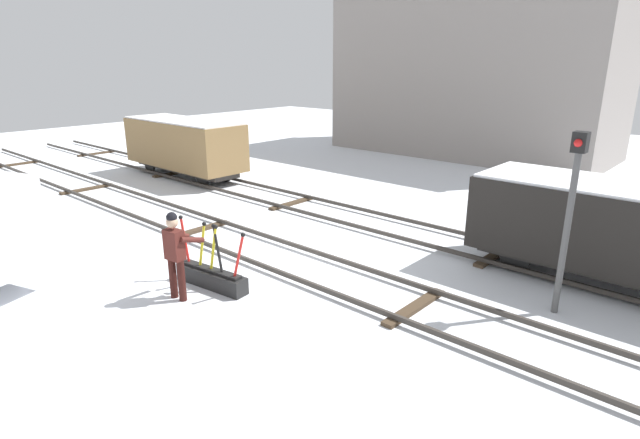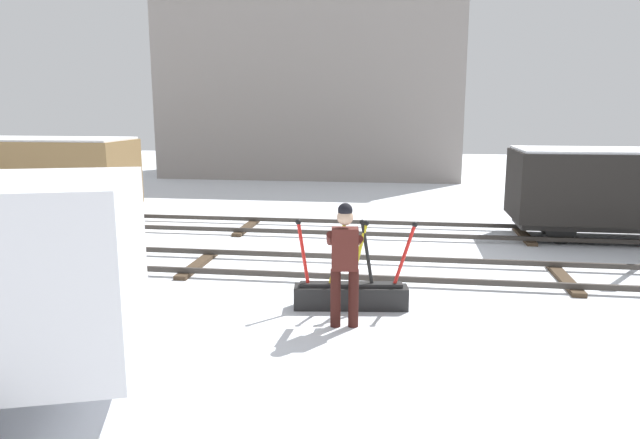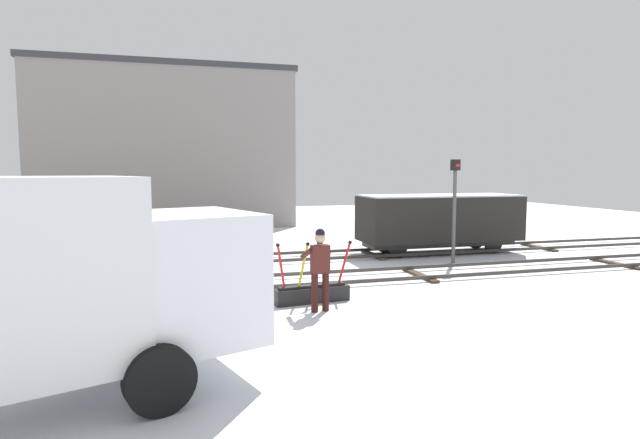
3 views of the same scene
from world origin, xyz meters
TOP-DOWN VIEW (x-y plane):
  - ground_plane at (0.00, 0.00)m, footprint 60.00×60.00m
  - track_main_line at (0.00, 0.00)m, footprint 44.00×1.94m
  - track_siding_near at (0.00, 3.70)m, footprint 44.00×1.94m
  - switch_lever_frame at (-0.25, -2.00)m, footprint 1.93×0.58m
  - rail_worker at (-0.28, -2.77)m, footprint 0.60×0.74m
  - apartment_building at (-3.74, 16.85)m, footprint 13.63×6.18m
  - freight_car_mid_siding at (-9.65, 3.70)m, footprint 5.73×2.00m

SIDE VIEW (x-z plane):
  - ground_plane at x=0.00m, z-range 0.00..0.00m
  - track_main_line at x=0.00m, z-range 0.02..0.20m
  - track_siding_near at x=0.00m, z-range 0.02..0.20m
  - switch_lever_frame at x=-0.25m, z-range -0.47..0.97m
  - rail_worker at x=-0.28m, z-range 0.13..1.95m
  - freight_car_mid_siding at x=-9.65m, z-range 0.18..2.52m
  - apartment_building at x=-3.74m, z-range 0.01..8.69m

